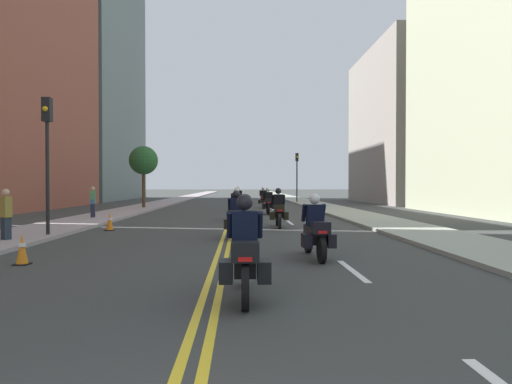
# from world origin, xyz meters

# --- Properties ---
(ground_plane) EXTENTS (264.00, 264.00, 0.00)m
(ground_plane) POSITION_xyz_m (0.00, 48.00, 0.00)
(ground_plane) COLOR #373938
(sidewalk_left) EXTENTS (2.92, 144.00, 0.12)m
(sidewalk_left) POSITION_xyz_m (-7.05, 48.00, 0.06)
(sidewalk_left) COLOR #9B8F92
(sidewalk_left) RESTS_ON ground
(sidewalk_right) EXTENTS (2.92, 144.00, 0.12)m
(sidewalk_right) POSITION_xyz_m (7.05, 48.00, 0.06)
(sidewalk_right) COLOR #979D8E
(sidewalk_right) RESTS_ON ground
(centreline_yellow_inner) EXTENTS (0.12, 132.00, 0.01)m
(centreline_yellow_inner) POSITION_xyz_m (-0.12, 48.00, 0.00)
(centreline_yellow_inner) COLOR yellow
(centreline_yellow_inner) RESTS_ON ground
(centreline_yellow_outer) EXTENTS (0.12, 132.00, 0.01)m
(centreline_yellow_outer) POSITION_xyz_m (0.12, 48.00, 0.00)
(centreline_yellow_outer) COLOR yellow
(centreline_yellow_outer) RESTS_ON ground
(lane_dashes_white) EXTENTS (0.14, 56.40, 0.01)m
(lane_dashes_white) POSITION_xyz_m (2.80, 29.00, 0.00)
(lane_dashes_white) COLOR silver
(lane_dashes_white) RESTS_ON ground
(building_left_1) EXTENTS (6.80, 21.49, 23.71)m
(building_left_1) POSITION_xyz_m (-16.51, 31.93, 11.85)
(building_left_1) COLOR brown
(building_left_1) RESTS_ON ground
(building_left_2) EXTENTS (9.01, 20.31, 30.29)m
(building_left_2) POSITION_xyz_m (-17.62, 53.89, 15.15)
(building_left_2) COLOR slate
(building_left_2) RESTS_ON ground
(building_right_2) EXTENTS (6.30, 16.32, 15.20)m
(building_right_2) POSITION_xyz_m (16.27, 43.49, 7.60)
(building_right_2) COLOR gray
(building_right_2) RESTS_ON ground
(motorcycle_0) EXTENTS (0.76, 2.18, 1.64)m
(motorcycle_0) POSITION_xyz_m (0.54, 5.72, 0.67)
(motorcycle_0) COLOR black
(motorcycle_0) RESTS_ON ground
(motorcycle_1) EXTENTS (0.78, 2.20, 1.58)m
(motorcycle_1) POSITION_xyz_m (2.28, 9.54, 0.64)
(motorcycle_1) COLOR black
(motorcycle_1) RESTS_ON ground
(motorcycle_2) EXTENTS (0.78, 2.16, 1.60)m
(motorcycle_2) POSITION_xyz_m (0.32, 13.91, 0.65)
(motorcycle_2) COLOR black
(motorcycle_2) RESTS_ON ground
(motorcycle_3) EXTENTS (0.77, 2.16, 1.66)m
(motorcycle_3) POSITION_xyz_m (2.05, 17.58, 0.68)
(motorcycle_3) COLOR black
(motorcycle_3) RESTS_ON ground
(motorcycle_4) EXTENTS (0.77, 2.27, 1.64)m
(motorcycle_4) POSITION_xyz_m (0.26, 21.65, 0.67)
(motorcycle_4) COLOR black
(motorcycle_4) RESTS_ON ground
(motorcycle_5) EXTENTS (0.76, 2.29, 1.62)m
(motorcycle_5) POSITION_xyz_m (2.13, 26.23, 0.67)
(motorcycle_5) COLOR black
(motorcycle_5) RESTS_ON ground
(motorcycle_6) EXTENTS (0.76, 2.29, 1.67)m
(motorcycle_6) POSITION_xyz_m (0.27, 29.76, 0.66)
(motorcycle_6) COLOR black
(motorcycle_6) RESTS_ON ground
(motorcycle_7) EXTENTS (0.78, 2.25, 1.63)m
(motorcycle_7) POSITION_xyz_m (2.21, 33.89, 0.67)
(motorcycle_7) COLOR black
(motorcycle_7) RESTS_ON ground
(traffic_cone_0) EXTENTS (0.32, 0.32, 0.70)m
(traffic_cone_0) POSITION_xyz_m (-4.40, 8.93, 0.35)
(traffic_cone_0) COLOR black
(traffic_cone_0) RESTS_ON ground
(traffic_cone_1) EXTENTS (0.34, 0.34, 0.72)m
(traffic_cone_1) POSITION_xyz_m (-4.64, 16.51, 0.36)
(traffic_cone_1) COLOR black
(traffic_cone_1) RESTS_ON ground
(traffic_light_near) EXTENTS (0.28, 0.38, 4.70)m
(traffic_light_near) POSITION_xyz_m (-5.99, 14.07, 3.24)
(traffic_light_near) COLOR black
(traffic_light_near) RESTS_ON ground
(traffic_light_far) EXTENTS (0.28, 0.38, 4.91)m
(traffic_light_far) POSITION_xyz_m (5.99, 43.14, 3.38)
(traffic_light_far) COLOR black
(traffic_light_far) RESTS_ON ground
(pedestrian_0) EXTENTS (0.48, 0.42, 1.66)m
(pedestrian_0) POSITION_xyz_m (-6.67, 12.70, 0.86)
(pedestrian_0) COLOR #232E38
(pedestrian_0) RESTS_ON ground
(pedestrian_2) EXTENTS (0.29, 0.50, 1.70)m
(pedestrian_2) POSITION_xyz_m (-7.10, 22.14, 0.88)
(pedestrian_2) COLOR #242333
(pedestrian_2) RESTS_ON ground
(street_tree_0) EXTENTS (2.12, 2.12, 4.67)m
(street_tree_0) POSITION_xyz_m (-6.75, 32.60, 3.57)
(street_tree_0) COLOR #4E3522
(street_tree_0) RESTS_ON ground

